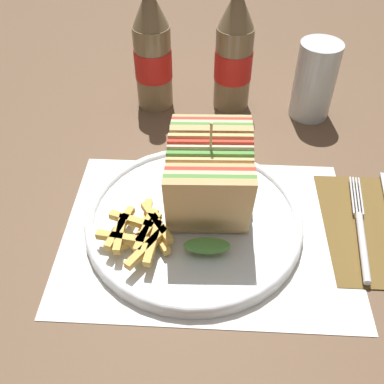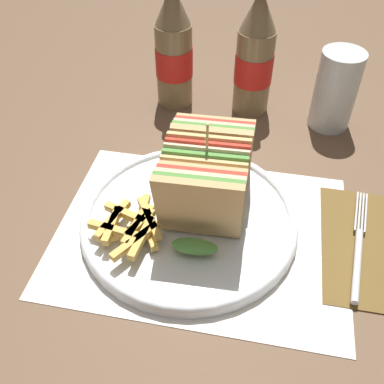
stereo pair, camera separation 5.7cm
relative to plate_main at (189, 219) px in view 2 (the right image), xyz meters
The scene contains 10 objects.
ground_plane 0.02m from the plate_main, 19.19° to the left, with size 4.00×4.00×0.00m, color brown.
placemat 0.03m from the plate_main, 32.29° to the right, with size 0.37×0.27×0.00m.
plate_main is the anchor object (origin of this frame).
club_sandwich 0.06m from the plate_main, 47.89° to the left, with size 0.10×0.18×0.14m.
fries_pile 0.08m from the plate_main, 145.11° to the right, with size 0.09×0.12×0.02m.
napkin 0.24m from the plate_main, ahead, with size 0.14×0.19×0.00m.
fork 0.21m from the plate_main, ahead, with size 0.03×0.18×0.01m.
coke_bottle_near 0.31m from the plate_main, 106.05° to the left, with size 0.06×0.06×0.23m.
coke_bottle_far 0.30m from the plate_main, 80.01° to the left, with size 0.06×0.06×0.23m.
glass_near 0.33m from the plate_main, 55.43° to the left, with size 0.07×0.07×0.13m.
Camera 2 is at (0.06, -0.39, 0.44)m, focal length 42.00 mm.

